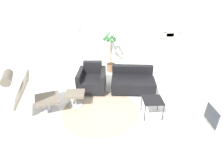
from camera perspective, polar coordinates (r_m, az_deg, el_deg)
ground_plane at (r=4.51m, az=0.06°, el=-8.06°), size 12.00×12.00×0.00m
wall_back at (r=6.62m, az=-0.96°, el=17.17°), size 12.00×0.09×2.80m
round_rug at (r=4.44m, az=-3.72°, el=-8.76°), size 1.92×1.92×0.01m
lounge_chair at (r=4.38m, az=-25.78°, el=-1.96°), size 1.20×0.88×1.16m
ottoman at (r=4.57m, az=-11.98°, el=-3.84°), size 0.49×0.41×0.38m
armchair_red at (r=5.28m, az=-6.50°, el=1.17°), size 0.84×0.94×0.77m
couch_low at (r=5.32m, az=6.73°, el=0.80°), size 1.32×1.02×0.63m
side_table at (r=4.17m, az=13.13°, el=-5.48°), size 0.46×0.46×0.45m
crt_television at (r=4.46m, az=32.25°, el=-8.97°), size 0.48×0.55×0.54m
potted_plant at (r=6.37m, az=-0.40°, el=9.06°), size 0.51×0.58×1.53m
shelf_unit at (r=6.73m, az=19.32°, el=15.42°), size 1.22×0.28×1.72m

